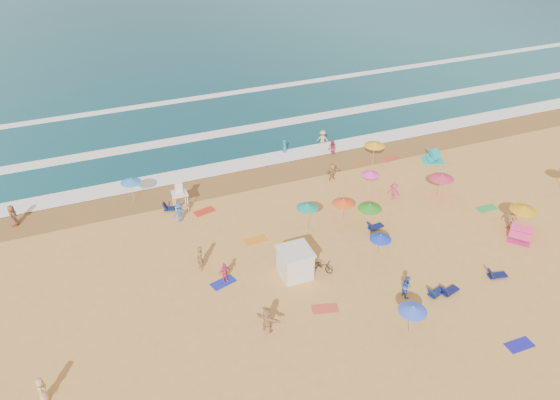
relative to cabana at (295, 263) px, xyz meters
name	(u,v)px	position (x,y,z in m)	size (l,w,h in m)	color
ground	(283,267)	(-0.49, 1.06, -1.00)	(220.00, 220.00, 0.00)	gold
ocean	(118,2)	(-0.49, 85.06, -1.00)	(220.00, 140.00, 0.18)	#0C4756
wet_sand	(230,182)	(-0.49, 13.56, -0.99)	(220.00, 220.00, 0.00)	olive
surf_foam	(204,139)	(-0.49, 22.38, -0.90)	(200.00, 18.70, 0.05)	white
cabana	(295,263)	(0.00, 0.00, 0.00)	(2.00, 2.00, 2.00)	silver
cabana_roof	(295,251)	(0.00, 0.00, 1.06)	(2.20, 2.20, 0.12)	silver
bicycle	(322,266)	(1.90, -0.30, -0.55)	(0.59, 1.70, 0.89)	black
lifeguard_stand	(180,199)	(-5.48, 10.90, 0.05)	(1.20, 1.20, 2.10)	white
beach_umbrellas	(311,244)	(1.27, 0.25, 1.14)	(52.59, 29.80, 0.76)	#298E20
loungers	(342,281)	(2.64, -1.95, -0.83)	(59.68, 22.51, 0.34)	#101450
towels	(328,280)	(1.87, -1.40, -0.98)	(45.83, 27.87, 0.03)	red
popup_tents	(472,189)	(17.99, 3.85, -0.40)	(3.54, 15.04, 1.20)	#CD2D6D
beachgoers	(257,225)	(-0.82, 5.51, -0.21)	(42.42, 26.66, 2.13)	#2569AF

